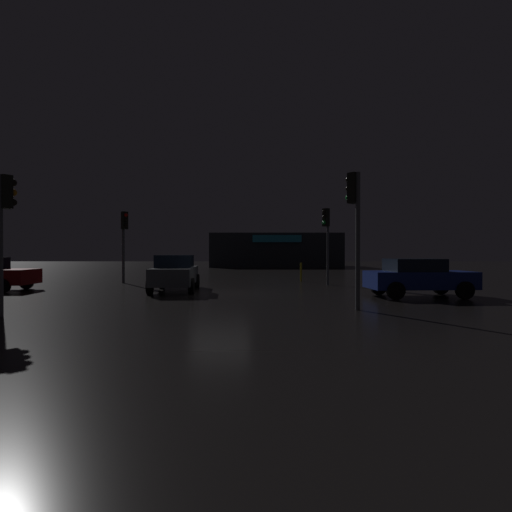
# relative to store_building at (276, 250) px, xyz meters

# --- Properties ---
(ground_plane) EXTENTS (120.00, 120.00, 0.00)m
(ground_plane) POSITION_rel_store_building_xyz_m (-3.95, -32.53, -2.03)
(ground_plane) COLOR black
(store_building) EXTENTS (15.70, 9.31, 4.06)m
(store_building) POSITION_rel_store_building_xyz_m (0.00, 0.00, 0.00)
(store_building) COLOR #33383D
(store_building) RESTS_ON ground
(traffic_signal_main) EXTENTS (0.42, 0.42, 4.09)m
(traffic_signal_main) POSITION_rel_store_building_xyz_m (-9.96, -26.92, 0.82)
(traffic_signal_main) COLOR #595B60
(traffic_signal_main) RESTS_ON ground
(traffic_signal_opposite) EXTENTS (0.42, 0.42, 3.88)m
(traffic_signal_opposite) POSITION_rel_store_building_xyz_m (-9.32, -38.36, 0.71)
(traffic_signal_opposite) COLOR #595B60
(traffic_signal_opposite) RESTS_ON ground
(traffic_signal_cross_left) EXTENTS (0.42, 0.42, 4.19)m
(traffic_signal_cross_left) POSITION_rel_store_building_xyz_m (0.60, -37.16, 0.97)
(traffic_signal_cross_left) COLOR #595B60
(traffic_signal_cross_left) RESTS_ON ground
(traffic_signal_cross_right) EXTENTS (0.43, 0.41, 4.13)m
(traffic_signal_cross_right) POSITION_rel_store_building_xyz_m (1.40, -28.09, 0.99)
(traffic_signal_cross_right) COLOR #595B60
(traffic_signal_cross_right) RESTS_ON ground
(car_near) EXTENTS (2.19, 4.50, 1.64)m
(car_near) POSITION_rel_store_building_xyz_m (-6.09, -31.42, -1.21)
(car_near) COLOR slate
(car_near) RESTS_ON ground
(car_crossing) EXTENTS (4.13, 2.11, 1.51)m
(car_crossing) POSITION_rel_store_building_xyz_m (4.01, -33.70, -1.25)
(car_crossing) COLOR navy
(car_crossing) RESTS_ON ground
(bollard_kerb_a) EXTENTS (0.11, 0.11, 1.13)m
(bollard_kerb_a) POSITION_rel_store_building_xyz_m (0.33, -25.48, -1.47)
(bollard_kerb_a) COLOR gold
(bollard_kerb_a) RESTS_ON ground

